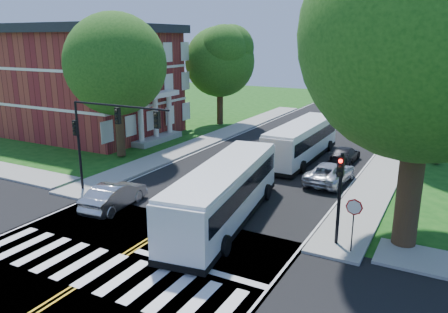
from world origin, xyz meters
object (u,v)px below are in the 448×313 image
Objects in this scene: signal_nw at (105,128)px; dark_sedan at (345,154)px; bus_follow at (302,140)px; hatchback at (114,196)px; signal_ne at (340,187)px; bus_lead at (225,192)px; suv at (330,173)px.

signal_nw is 1.68× the size of dark_sedan.
dark_sedan is at bearing -164.24° from bus_follow.
signal_nw is 1.56× the size of hatchback.
signal_nw is at bearing -179.95° from signal_ne.
bus_lead is 6.67m from hatchback.
signal_ne reaches higher than suv.
suv is (11.29, 9.16, -3.66)m from signal_nw.
signal_ne is 12.73m from hatchback.
signal_nw is at bearing 54.63° from dark_sedan.
signal_nw is at bearing 61.31° from bus_follow.
signal_nw reaches higher than signal_ne.
bus_lead reaches higher than hatchback.
suv is (3.24, 9.03, -0.93)m from bus_lead.
dark_sedan is at bearing 101.87° from signal_ne.
hatchback is 18.62m from dark_sedan.
bus_lead is at bearing -174.10° from hatchback.
dark_sedan is (3.25, 0.91, -0.96)m from bus_follow.
hatchback is at bearing 3.56° from bus_lead.
dark_sedan is (-3.12, 14.83, -2.34)m from signal_ne.
hatchback reaches higher than suv.
bus_follow is 16.39m from hatchback.
signal_ne is at bearing 114.79° from bus_follow.
signal_nw is 0.58× the size of bus_lead.
bus_follow reaches higher than suv.
bus_lead is at bearing 73.75° from suv.
dark_sedan is at bearing -126.32° from hatchback.
bus_lead is 2.88× the size of dark_sedan.
suv is 5.69m from dark_sedan.
bus_lead is 13.81m from bus_follow.
bus_follow reaches higher than hatchback.
dark_sedan is at bearing 53.60° from signal_nw.
suv is at bearing 39.04° from signal_nw.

